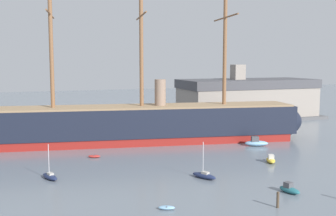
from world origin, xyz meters
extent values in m
cube|color=maroon|center=(-0.15, 48.04, 0.78)|extent=(60.43, 18.75, 1.56)
cube|color=black|center=(-0.15, 48.04, 4.34)|extent=(62.95, 19.53, 5.56)
ellipsoid|color=black|center=(28.10, 43.29, 3.56)|extent=(12.45, 10.15, 7.12)
cube|color=#9E7F5B|center=(-0.15, 48.04, 7.28)|extent=(61.60, 18.59, 0.33)
cylinder|color=brown|center=(-17.04, 50.88, 21.57)|extent=(0.78, 0.78, 28.91)
cylinder|color=brown|center=(-17.04, 50.88, 25.04)|extent=(2.78, 14.79, 0.31)
cylinder|color=brown|center=(-0.15, 48.04, 21.57)|extent=(0.78, 0.78, 28.91)
cylinder|color=brown|center=(-0.15, 48.04, 25.04)|extent=(2.78, 14.79, 0.31)
cylinder|color=brown|center=(16.74, 45.20, 21.57)|extent=(0.78, 0.78, 28.91)
cylinder|color=brown|center=(16.74, 45.20, 25.04)|extent=(2.78, 14.79, 0.31)
cylinder|color=gray|center=(3.53, 47.42, 9.90)|extent=(2.22, 2.22, 5.56)
ellipsoid|color=#7FB2D6|center=(-8.47, 10.59, 0.22)|extent=(2.02, 1.48, 0.44)
cube|color=#4C4C51|center=(-8.47, 10.59, 0.38)|extent=(0.43, 0.70, 0.07)
ellipsoid|color=#236670|center=(7.97, 10.84, 0.36)|extent=(1.91, 3.30, 0.72)
cube|color=#4C4C51|center=(7.93, 11.05, 0.94)|extent=(1.02, 1.10, 0.72)
ellipsoid|color=#1E284C|center=(0.64, 20.30, 0.38)|extent=(2.88, 4.08, 0.75)
cube|color=#B2ADA3|center=(0.73, 20.12, 0.80)|extent=(1.04, 1.18, 0.40)
cylinder|color=silver|center=(0.55, 20.48, 2.89)|extent=(0.10, 0.10, 4.57)
ellipsoid|color=#1E284C|center=(-19.68, 27.36, 0.36)|extent=(2.39, 3.95, 0.72)
cube|color=#B2ADA3|center=(-19.61, 27.18, 0.77)|extent=(0.92, 1.11, 0.38)
cylinder|color=silver|center=(-19.75, 27.54, 2.76)|extent=(0.09, 0.09, 4.36)
ellipsoid|color=gold|center=(14.71, 24.97, 0.37)|extent=(2.54, 3.48, 0.75)
cube|color=beige|center=(14.61, 24.77, 0.97)|extent=(1.19, 1.25, 0.75)
ellipsoid|color=#B22D28|center=(-11.56, 38.11, 0.25)|extent=(2.26, 1.61, 0.49)
cube|color=#4C4C51|center=(-11.56, 38.11, 0.43)|extent=(0.46, 0.78, 0.08)
ellipsoid|color=#7FB2D6|center=(19.62, 37.10, 0.52)|extent=(4.84, 3.35, 1.04)
cube|color=#4C4C51|center=(19.33, 37.21, 1.36)|extent=(1.71, 1.62, 1.04)
ellipsoid|color=gray|center=(30.36, 53.05, 0.35)|extent=(3.18, 1.82, 0.70)
cube|color=beige|center=(30.56, 53.09, 0.91)|extent=(1.06, 0.98, 0.70)
ellipsoid|color=orange|center=(0.83, 65.05, 0.50)|extent=(4.55, 3.83, 1.00)
cube|color=#4C4C51|center=(1.08, 64.89, 1.30)|extent=(1.73, 1.68, 1.00)
cylinder|color=#4C3D2D|center=(3.46, 6.85, 0.91)|extent=(0.32, 0.32, 1.82)
cube|color=#565659|center=(38.01, 71.50, 0.40)|extent=(41.28, 18.68, 0.80)
cube|color=gray|center=(38.01, 71.50, 4.75)|extent=(37.52, 15.57, 7.90)
cube|color=#47474C|center=(38.01, 71.50, 9.91)|extent=(38.27, 15.88, 2.41)
cube|color=gray|center=(34.80, 71.50, 13.19)|extent=(3.20, 3.20, 4.15)
camera|label=1|loc=(-23.74, -31.50, 16.48)|focal=44.72mm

